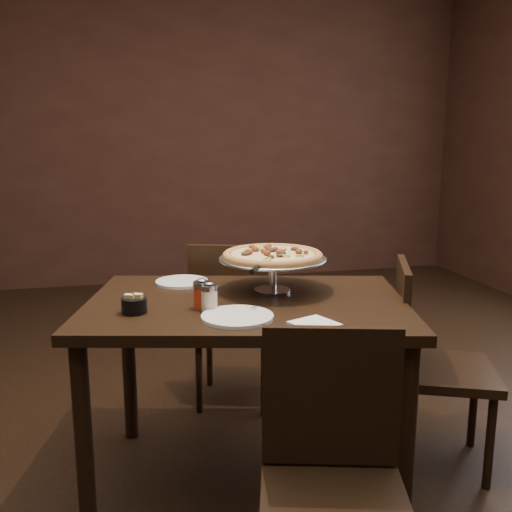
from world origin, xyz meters
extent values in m
cube|color=black|center=(0.00, 0.00, -0.01)|extent=(6.00, 7.00, 0.02)
cube|color=black|center=(0.00, 3.51, 1.40)|extent=(6.00, 0.02, 2.80)
cube|color=black|center=(0.04, 0.01, 0.75)|extent=(1.39, 1.09, 0.04)
cylinder|color=black|center=(-0.58, -0.19, 0.36)|extent=(0.06, 0.06, 0.72)
cylinder|color=black|center=(0.49, -0.46, 0.36)|extent=(0.06, 0.06, 0.72)
cylinder|color=black|center=(-0.41, 0.48, 0.36)|extent=(0.06, 0.06, 0.72)
cylinder|color=black|center=(0.66, 0.21, 0.36)|extent=(0.06, 0.06, 0.72)
cylinder|color=#B5B6BC|center=(0.18, 0.12, 0.77)|extent=(0.15, 0.15, 0.01)
cylinder|color=#B5B6BC|center=(0.18, 0.12, 0.83)|extent=(0.03, 0.03, 0.12)
cylinder|color=#B5B6BC|center=(0.18, 0.12, 0.90)|extent=(0.11, 0.11, 0.01)
cylinder|color=#A6A6AB|center=(0.18, 0.12, 0.90)|extent=(0.43, 0.43, 0.01)
torus|color=#A6A6AB|center=(0.18, 0.12, 0.90)|extent=(0.44, 0.44, 0.01)
cylinder|color=brown|center=(0.18, 0.12, 0.91)|extent=(0.40, 0.40, 0.01)
torus|color=brown|center=(0.18, 0.12, 0.92)|extent=(0.41, 0.41, 0.03)
cylinder|color=tan|center=(0.18, 0.12, 0.92)|extent=(0.34, 0.34, 0.01)
cylinder|color=beige|center=(-0.12, -0.09, 0.80)|extent=(0.06, 0.06, 0.08)
cylinder|color=#B5B6BC|center=(-0.12, -0.09, 0.85)|extent=(0.06, 0.06, 0.02)
ellipsoid|color=#B5B6BC|center=(-0.12, -0.09, 0.87)|extent=(0.03, 0.03, 0.01)
cylinder|color=#99280D|center=(-0.14, -0.05, 0.81)|extent=(0.06, 0.06, 0.08)
cylinder|color=#B5B6BC|center=(-0.14, -0.05, 0.86)|extent=(0.06, 0.06, 0.02)
ellipsoid|color=#B5B6BC|center=(-0.14, -0.05, 0.87)|extent=(0.03, 0.03, 0.01)
cylinder|color=black|center=(-0.38, -0.05, 0.79)|extent=(0.09, 0.09, 0.06)
cube|color=tan|center=(-0.40, -0.05, 0.81)|extent=(0.04, 0.04, 0.06)
cube|color=tan|center=(-0.37, -0.05, 0.81)|extent=(0.04, 0.04, 0.06)
cube|color=white|center=(0.19, -0.36, 0.77)|extent=(0.17, 0.17, 0.01)
cylinder|color=white|center=(-0.17, 0.34, 0.77)|extent=(0.23, 0.23, 0.01)
cylinder|color=white|center=(-0.04, -0.20, 0.77)|extent=(0.25, 0.25, 0.01)
cone|color=#B5B6BC|center=(0.06, -0.09, 0.91)|extent=(0.15, 0.15, 0.00)
cylinder|color=black|center=(0.06, -0.09, 0.91)|extent=(0.07, 0.12, 0.02)
cube|color=black|center=(0.15, 0.75, 0.42)|extent=(0.52, 0.52, 0.04)
cube|color=black|center=(0.09, 0.57, 0.66)|extent=(0.40, 0.16, 0.43)
cylinder|color=black|center=(0.36, 0.85, 0.20)|extent=(0.04, 0.04, 0.40)
cylinder|color=black|center=(0.04, 0.96, 0.20)|extent=(0.04, 0.04, 0.40)
cylinder|color=black|center=(0.25, 0.54, 0.20)|extent=(0.04, 0.04, 0.40)
cylinder|color=black|center=(-0.06, 0.64, 0.20)|extent=(0.04, 0.04, 0.40)
cube|color=black|center=(0.10, -0.80, 0.41)|extent=(0.49, 0.49, 0.04)
cube|color=black|center=(0.15, -0.63, 0.65)|extent=(0.39, 0.14, 0.42)
cube|color=black|center=(0.88, -0.06, 0.42)|extent=(0.54, 0.54, 0.04)
cube|color=black|center=(0.71, 0.01, 0.66)|extent=(0.19, 0.39, 0.43)
cylinder|color=black|center=(0.96, -0.28, 0.20)|extent=(0.04, 0.04, 0.40)
cylinder|color=black|center=(1.10, 0.02, 0.20)|extent=(0.04, 0.04, 0.40)
cylinder|color=black|center=(0.66, -0.15, 0.20)|extent=(0.04, 0.04, 0.40)
cylinder|color=black|center=(0.79, 0.15, 0.20)|extent=(0.04, 0.04, 0.40)
camera|label=1|loc=(-0.43, -2.06, 1.37)|focal=40.00mm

